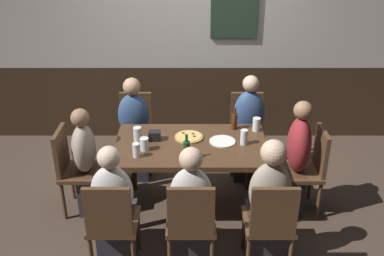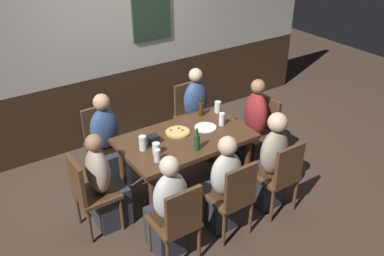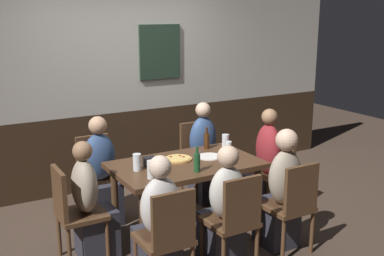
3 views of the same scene
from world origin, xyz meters
The scene contains 27 objects.
ground_plane centered at (0.00, 0.00, 0.00)m, with size 12.00×12.00×0.00m, color #423328.
wall_back centered at (0.00, 1.65, 1.30)m, with size 6.40×0.13×2.60m.
dining_table centered at (0.00, 0.00, 0.65)m, with size 1.43×0.85×0.74m.
chair_mid_near centered at (0.00, -0.84, 0.50)m, with size 0.40×0.40×0.88m.
chair_head_east centered at (1.13, 0.00, 0.50)m, with size 0.40×0.40×0.88m.
chair_left_near centered at (-0.63, -0.84, 0.50)m, with size 0.40×0.40×0.88m.
chair_right_far centered at (0.63, 0.84, 0.50)m, with size 0.40×0.40×0.88m.
chair_head_west centered at (-1.13, 0.00, 0.50)m, with size 0.40×0.40×0.88m.
chair_left_far centered at (-0.63, 0.84, 0.50)m, with size 0.40×0.40×0.88m.
chair_right_near centered at (0.63, -0.84, 0.50)m, with size 0.40×0.40×0.88m.
person_mid_near centered at (0.00, -0.68, 0.46)m, with size 0.34×0.37×1.09m.
person_head_east centered at (0.97, 0.00, 0.49)m, with size 0.37×0.34×1.17m.
person_left_near centered at (-0.63, -0.68, 0.46)m, with size 0.34×0.37×1.10m.
person_right_far centered at (0.63, 0.68, 0.48)m, with size 0.34×0.37×1.16m.
person_head_west centered at (-0.97, 0.00, 0.46)m, with size 0.37×0.34×1.10m.
person_left_far centered at (-0.63, 0.68, 0.48)m, with size 0.34×0.37×1.13m.
person_right_near centered at (0.63, -0.68, 0.49)m, with size 0.34×0.37×1.16m.
pizza centered at (-0.02, 0.12, 0.75)m, with size 0.27×0.27×0.03m.
highball_clear centered at (-0.49, -0.24, 0.80)m, with size 0.07×0.07×0.13m.
beer_glass_half centered at (-0.43, -0.12, 0.79)m, with size 0.08×0.08×0.12m.
pint_glass_pale centered at (0.65, 0.28, 0.80)m, with size 0.08×0.08×0.14m.
pint_glass_amber centered at (0.49, -0.01, 0.80)m, with size 0.07×0.07×0.15m.
pint_glass_stout centered at (-0.50, 0.03, 0.81)m, with size 0.08×0.08×0.16m.
beer_bottle_green centered at (-0.04, -0.28, 0.83)m, with size 0.06×0.06×0.24m.
beer_bottle_brown centered at (0.43, 0.32, 0.83)m, with size 0.06×0.06×0.23m.
plate_white_large centered at (0.30, 0.04, 0.75)m, with size 0.25×0.25×0.01m, color white.
condiment_caddy centered at (-0.35, 0.08, 0.79)m, with size 0.11×0.09×0.09m, color black.
Camera 1 is at (0.01, -3.66, 2.72)m, focal length 41.34 mm.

